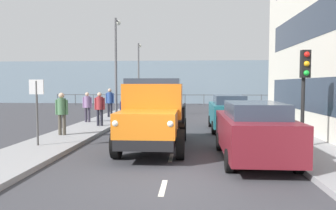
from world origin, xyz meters
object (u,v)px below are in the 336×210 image
car_silver_oppositeside_1 (153,101)px  pedestrian_with_bag (110,100)px  car_navy_oppositeside_0 (142,106)px  pedestrian_strolling (62,110)px  pedestrian_near_railing (87,105)px  car_teal_kerbside_1 (228,112)px  lamp_post_far (139,68)px  car_maroon_kerbside_near (253,130)px  pedestrian_by_lamp (100,106)px  truck_vintage_orange (153,116)px  traffic_light_near (305,77)px  pedestrian_couple_b (130,100)px  lamp_post_promenade (116,58)px  street_sign (37,101)px

car_silver_oppositeside_1 → pedestrian_with_bag: bearing=68.5°
car_navy_oppositeside_0 → pedestrian_strolling: (2.28, 6.71, 0.28)m
pedestrian_near_railing → pedestrian_with_bag: 2.86m
car_teal_kerbside_1 → lamp_post_far: 17.32m
car_maroon_kerbside_near → car_teal_kerbside_1: same height
pedestrian_by_lamp → pedestrian_with_bag: bearing=-82.3°
car_maroon_kerbside_near → pedestrian_near_railing: (7.55, -7.90, 0.22)m
pedestrian_strolling → lamp_post_far: 18.65m
truck_vintage_orange → traffic_light_near: (-4.99, -0.08, 1.29)m
car_maroon_kerbside_near → car_navy_oppositeside_0: (4.84, -10.03, -0.00)m
car_silver_oppositeside_1 → pedestrian_couple_b: pedestrian_couple_b is taller
pedestrian_couple_b → lamp_post_far: lamp_post_far is taller
pedestrian_with_bag → pedestrian_by_lamp: bearing=97.7°
car_teal_kerbside_1 → pedestrian_strolling: size_ratio=2.29×
truck_vintage_orange → lamp_post_promenade: lamp_post_promenade is taller
truck_vintage_orange → car_navy_oppositeside_0: (1.75, -8.76, -0.28)m
car_maroon_kerbside_near → pedestrian_near_railing: bearing=-46.3°
pedestrian_strolling → pedestrian_near_railing: (0.43, -4.58, -0.06)m
pedestrian_with_bag → traffic_light_near: size_ratio=0.57×
car_navy_oppositeside_0 → truck_vintage_orange: bearing=101.3°
pedestrian_by_lamp → pedestrian_near_railing: size_ratio=1.03×
car_maroon_kerbside_near → car_silver_oppositeside_1: same height
pedestrian_strolling → lamp_post_promenade: bearing=-92.7°
car_silver_oppositeside_1 → pedestrian_couple_b: bearing=65.4°
pedestrian_with_bag → lamp_post_far: (-0.09, -11.08, 2.57)m
street_sign → lamp_post_promenade: bearing=-91.7°
pedestrian_near_railing → street_sign: 6.88m
car_teal_kerbside_1 → street_sign: street_sign is taller
pedestrian_near_railing → pedestrian_by_lamp: bearing=126.3°
car_teal_kerbside_1 → lamp_post_far: size_ratio=0.66×
pedestrian_with_bag → street_sign: (0.06, 9.64, 0.45)m
car_maroon_kerbside_near → lamp_post_promenade: size_ratio=0.69×
pedestrian_with_bag → pedestrian_near_railing: bearing=78.8°
pedestrian_strolling → pedestrian_couple_b: bearing=-95.4°
truck_vintage_orange → pedestrian_near_railing: 7.99m
pedestrian_by_lamp → pedestrian_strolling: bearing=76.6°
car_teal_kerbside_1 → car_maroon_kerbside_near: bearing=90.0°
lamp_post_far → lamp_post_promenade: bearing=91.0°
truck_vintage_orange → pedestrian_with_bag: size_ratio=3.09×
lamp_post_promenade → pedestrian_near_railing: bearing=77.4°
car_navy_oppositeside_0 → pedestrian_near_railing: size_ratio=2.67×
pedestrian_strolling → pedestrian_with_bag: bearing=-91.0°
truck_vintage_orange → car_silver_oppositeside_1: (1.75, -14.90, -0.28)m
car_teal_kerbside_1 → street_sign: size_ratio=1.77×
pedestrian_strolling → car_navy_oppositeside_0: bearing=-108.8°
pedestrian_by_lamp → street_sign: street_sign is taller
truck_vintage_orange → car_navy_oppositeside_0: size_ratio=1.28×
pedestrian_by_lamp → lamp_post_promenade: bearing=-86.3°
car_navy_oppositeside_0 → pedestrian_couple_b: (1.35, -3.19, 0.23)m
lamp_post_far → car_maroon_kerbside_near: bearing=107.6°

